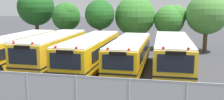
% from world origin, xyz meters
% --- Properties ---
extents(ground_plane, '(160.00, 160.00, 0.00)m').
position_xyz_m(ground_plane, '(0.00, 0.00, 0.00)').
color(ground_plane, '#38383D').
extents(school_bus_0, '(2.50, 11.12, 2.64)m').
position_xyz_m(school_bus_0, '(-6.55, -0.11, 1.39)').
color(school_bus_0, yellow).
rests_on(school_bus_0, ground_plane).
extents(school_bus_1, '(2.57, 9.67, 2.78)m').
position_xyz_m(school_bus_1, '(-3.14, 0.03, 1.46)').
color(school_bus_1, yellow).
rests_on(school_bus_1, ground_plane).
extents(school_bus_2, '(2.69, 10.73, 2.67)m').
position_xyz_m(school_bus_2, '(0.04, 0.05, 1.41)').
color(school_bus_2, yellow).
rests_on(school_bus_2, ground_plane).
extents(school_bus_3, '(2.63, 9.80, 2.57)m').
position_xyz_m(school_bus_3, '(3.15, 0.22, 1.35)').
color(school_bus_3, yellow).
rests_on(school_bus_3, ground_plane).
extents(school_bus_4, '(2.64, 9.89, 2.77)m').
position_xyz_m(school_bus_4, '(6.37, 0.05, 1.46)').
color(school_bus_4, yellow).
rests_on(school_bus_4, ground_plane).
extents(tree_0, '(4.63, 4.63, 7.06)m').
position_xyz_m(tree_0, '(-10.30, 10.98, 4.69)').
color(tree_0, '#4C3823').
rests_on(tree_0, ground_plane).
extents(tree_1, '(3.39, 3.39, 5.36)m').
position_xyz_m(tree_1, '(-5.68, 9.62, 3.75)').
color(tree_1, '#4C3823').
rests_on(tree_1, ground_plane).
extents(tree_2, '(3.28, 3.28, 5.65)m').
position_xyz_m(tree_2, '(-1.28, 8.18, 4.05)').
color(tree_2, '#4C3823').
rests_on(tree_2, ground_plane).
extents(tree_3, '(4.62, 4.62, 6.09)m').
position_xyz_m(tree_3, '(2.41, 10.28, 3.76)').
color(tree_3, '#4C3823').
rests_on(tree_3, ground_plane).
extents(tree_4, '(3.56, 3.38, 5.07)m').
position_xyz_m(tree_4, '(6.45, 10.14, 3.47)').
color(tree_4, '#4C3823').
rests_on(tree_4, ground_plane).
extents(tree_5, '(4.37, 4.37, 6.29)m').
position_xyz_m(tree_5, '(10.26, 9.52, 4.13)').
color(tree_5, '#4C3823').
rests_on(tree_5, ground_plane).
extents(chainlink_fence, '(18.43, 0.07, 1.75)m').
position_xyz_m(chainlink_fence, '(0.25, -7.89, 0.91)').
color(chainlink_fence, '#9EA0A3').
rests_on(chainlink_fence, ground_plane).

